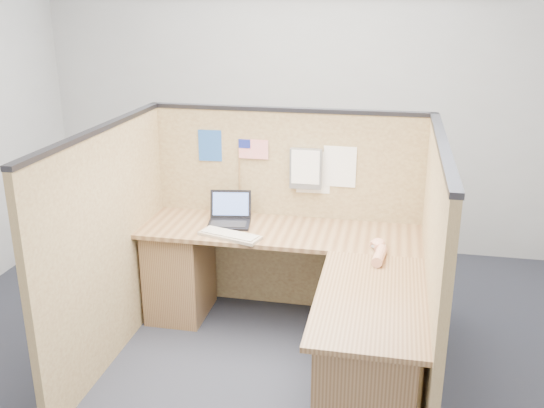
% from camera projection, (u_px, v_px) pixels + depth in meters
% --- Properties ---
extents(floor, '(5.00, 5.00, 0.00)m').
position_uv_depth(floor, '(259.00, 375.00, 3.83)').
color(floor, '#20242E').
rests_on(floor, ground).
extents(wall_back, '(5.00, 0.00, 5.00)m').
position_uv_depth(wall_back, '(313.00, 98.00, 5.46)').
color(wall_back, '#A8ABAD').
rests_on(wall_back, floor).
extents(cubicle_partitions, '(2.06, 1.83, 1.53)m').
position_uv_depth(cubicle_partitions, '(272.00, 238.00, 3.97)').
color(cubicle_partitions, brown).
rests_on(cubicle_partitions, floor).
extents(l_desk, '(1.95, 1.75, 0.73)m').
position_uv_depth(l_desk, '(296.00, 302.00, 3.93)').
color(l_desk, brown).
rests_on(l_desk, floor).
extents(laptop, '(0.33, 0.33, 0.21)m').
position_uv_depth(laptop, '(231.00, 216.00, 4.33)').
color(laptop, black).
rests_on(laptop, l_desk).
extents(keyboard, '(0.46, 0.27, 0.03)m').
position_uv_depth(keyboard, '(230.00, 235.00, 4.08)').
color(keyboard, gray).
rests_on(keyboard, l_desk).
extents(mouse, '(0.10, 0.07, 0.04)m').
position_uv_depth(mouse, '(378.00, 246.00, 3.89)').
color(mouse, silver).
rests_on(mouse, l_desk).
extents(hand_forearm, '(0.10, 0.36, 0.07)m').
position_uv_depth(hand_forearm, '(379.00, 252.00, 3.77)').
color(hand_forearm, '#DFA47A').
rests_on(hand_forearm, l_desk).
extents(blue_poster, '(0.17, 0.01, 0.23)m').
position_uv_depth(blue_poster, '(210.00, 146.00, 4.43)').
color(blue_poster, '#224F9D').
rests_on(blue_poster, cubicle_partitions).
extents(american_flag, '(0.22, 0.01, 0.38)m').
position_uv_depth(american_flag, '(250.00, 151.00, 4.37)').
color(american_flag, olive).
rests_on(american_flag, cubicle_partitions).
extents(file_holder, '(0.23, 0.05, 0.29)m').
position_uv_depth(file_holder, '(306.00, 169.00, 4.31)').
color(file_holder, slate).
rests_on(file_holder, cubicle_partitions).
extents(paper_left, '(0.23, 0.01, 0.29)m').
position_uv_depth(paper_left, '(340.00, 167.00, 4.29)').
color(paper_left, white).
rests_on(paper_left, cubicle_partitions).
extents(paper_right, '(0.24, 0.02, 0.31)m').
position_uv_depth(paper_right, '(313.00, 172.00, 4.34)').
color(paper_right, white).
rests_on(paper_right, cubicle_partitions).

